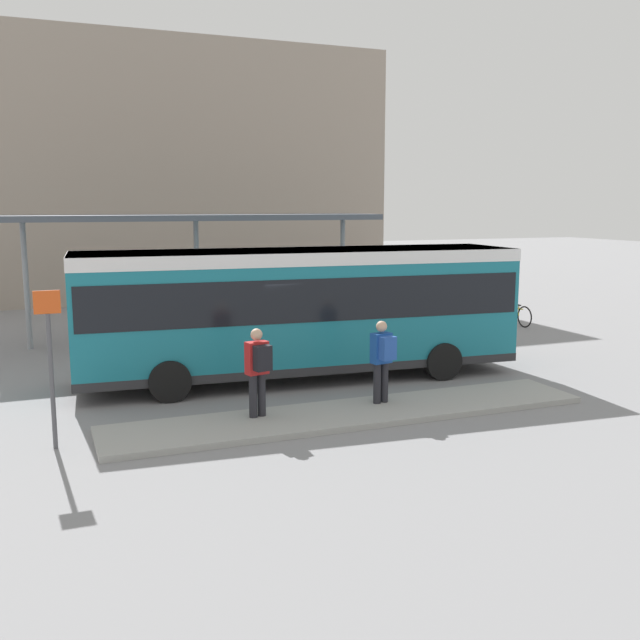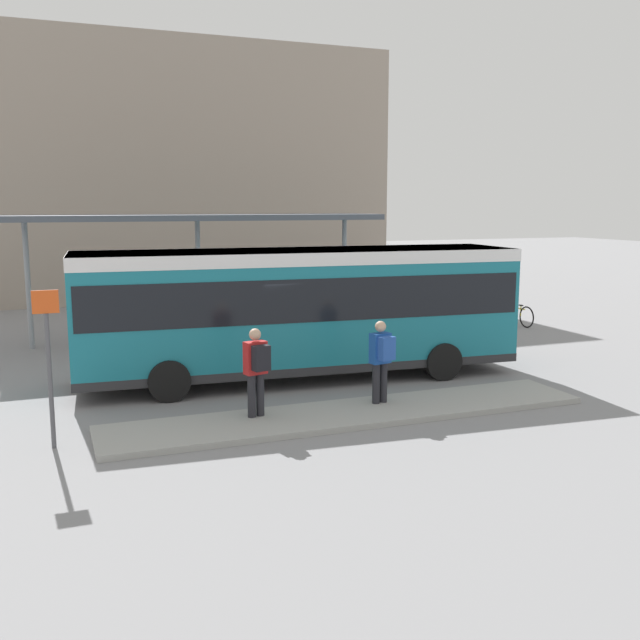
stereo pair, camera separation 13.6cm
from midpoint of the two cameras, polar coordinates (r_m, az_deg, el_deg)
The scene contains 12 objects.
ground_plane at distance 17.68m, azimuth -1.82°, elevation -4.67°, with size 120.00×120.00×0.00m, color gray.
curb_island at distance 14.54m, azimuth 2.38°, elevation -7.50°, with size 10.01×1.80×0.12m.
city_bus at distance 17.33m, azimuth -1.82°, elevation 1.29°, with size 10.77×3.27×3.17m.
pedestrian_waiting at distance 13.90m, azimuth -5.25°, elevation -3.76°, with size 0.47×0.52×1.76m.
pedestrian_companion at distance 14.88m, azimuth 4.76°, elevation -2.92°, with size 0.46×0.50×1.74m.
bicycle_yellow at distance 26.23m, azimuth 15.20°, elevation 0.43°, with size 0.48×1.78×0.77m.
bicycle_black at distance 26.63m, azimuth 13.85°, elevation 0.56°, with size 0.48×1.64×0.71m.
bicycle_white at distance 27.14m, azimuth 12.86°, elevation 0.79°, with size 0.48×1.73×0.74m.
station_shelter at distance 23.00m, azimuth -10.09°, elevation 7.84°, with size 11.91×2.54×3.93m.
potted_planter_near_shelter at distance 21.14m, azimuth -11.63°, elevation -0.79°, with size 0.90×0.90×1.24m.
platform_sign at distance 13.17m, azimuth -21.03°, elevation -3.16°, with size 0.44×0.08×2.80m.
station_building at distance 36.81m, azimuth -15.52°, elevation 11.15°, with size 23.15×10.49×11.40m.
Camera 1 is at (-5.87, -16.12, 4.24)m, focal length 40.00 mm.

